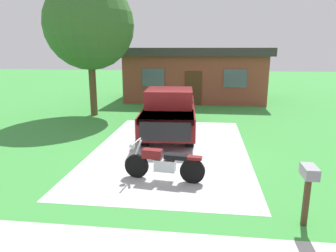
{
  "coord_description": "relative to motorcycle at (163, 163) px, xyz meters",
  "views": [
    {
      "loc": [
        1.18,
        -10.43,
        3.46
      ],
      "look_at": [
        -0.06,
        -0.24,
        0.9
      ],
      "focal_mm": 33.32,
      "sensor_mm": 36.0,
      "label": 1
    }
  ],
  "objects": [
    {
      "name": "ground_plane",
      "position": [
        -0.11,
        2.66,
        -0.47
      ],
      "size": [
        80.0,
        80.0,
        0.0
      ],
      "primitive_type": "plane",
      "color": "green"
    },
    {
      "name": "pickup_truck",
      "position": [
        -0.39,
        4.89,
        0.48
      ],
      "size": [
        2.33,
        5.73,
        1.9
      ],
      "color": "black",
      "rests_on": "ground"
    },
    {
      "name": "motorcycle",
      "position": [
        0.0,
        0.0,
        0.0
      ],
      "size": [
        2.21,
        0.7,
        1.09
      ],
      "color": "black",
      "rests_on": "ground"
    },
    {
      "name": "shade_tree",
      "position": [
        -4.83,
        7.97,
        4.13
      ],
      "size": [
        4.49,
        4.49,
        6.86
      ],
      "color": "brown",
      "rests_on": "ground"
    },
    {
      "name": "mailbox",
      "position": [
        3.11,
        -1.86,
        0.51
      ],
      "size": [
        0.26,
        0.48,
        1.26
      ],
      "color": "#4C3823",
      "rests_on": "ground"
    },
    {
      "name": "neighbor_house",
      "position": [
        0.29,
        14.09,
        1.32
      ],
      "size": [
        9.6,
        5.6,
        3.5
      ],
      "color": "brown",
      "rests_on": "ground"
    },
    {
      "name": "driveway_pad",
      "position": [
        -0.11,
        2.66,
        -0.47
      ],
      "size": [
        5.29,
        8.58,
        0.01
      ],
      "primitive_type": "cube",
      "color": "#BABABA",
      "rests_on": "ground"
    }
  ]
}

